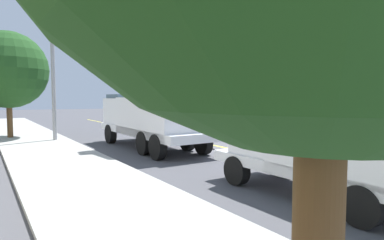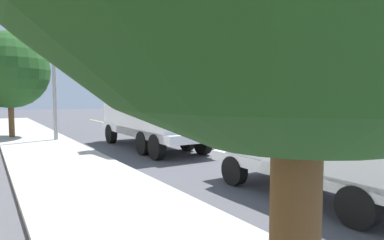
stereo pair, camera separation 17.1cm
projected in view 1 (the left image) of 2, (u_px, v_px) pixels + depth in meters
The scene contains 11 objects.
ground at pixel (227, 148), 16.27m from camera, with size 120.00×120.00×0.00m, color #47474C.
sidewalk_far_side at pixel (64, 164), 12.06m from camera, with size 60.00×3.60×0.12m, color #9E9E99.
lane_centre_stripe at pixel (227, 148), 16.27m from camera, with size 50.00×0.16×0.01m, color yellow.
utility_bucket_truck at pixel (151, 115), 16.23m from camera, with size 8.46×3.55×7.94m.
service_pickup_truck at pixel (314, 153), 8.32m from camera, with size 5.83×2.81×2.06m.
passing_minivan at pixel (177, 118), 24.30m from camera, with size 5.01×2.51×1.69m.
traffic_cone_mid_front at pixel (295, 160), 11.39m from camera, with size 0.40×0.40×0.71m.
traffic_cone_mid_rear at pixel (209, 141), 15.84m from camera, with size 0.40×0.40×0.79m.
traffic_cone_trailing at pixel (144, 131), 20.82m from camera, with size 0.40×0.40×0.72m.
traffic_signal_mast at pixel (59, 25), 16.71m from camera, with size 5.82×1.04×8.97m.
street_tree_right at pixel (8, 70), 19.42m from camera, with size 4.58×4.58×6.45m.
Camera 1 is at (-13.81, 8.52, 2.53)m, focal length 30.61 mm.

